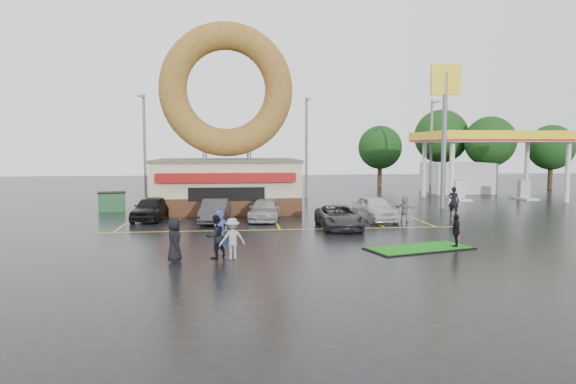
{
  "coord_description": "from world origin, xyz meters",
  "views": [
    {
      "loc": [
        -2.59,
        -24.67,
        4.57
      ],
      "look_at": [
        0.31,
        2.24,
        2.2
      ],
      "focal_mm": 32.0,
      "sensor_mm": 36.0,
      "label": 1
    }
  ],
  "objects": [
    {
      "name": "donut_shop",
      "position": [
        -3.0,
        12.97,
        4.46
      ],
      "size": [
        10.2,
        8.7,
        13.5
      ],
      "color": "#472B19",
      "rests_on": "ground"
    },
    {
      "name": "streetlight_left",
      "position": [
        -10.0,
        19.92,
        4.78
      ],
      "size": [
        0.4,
        2.21,
        9.0
      ],
      "color": "slate",
      "rests_on": "ground"
    },
    {
      "name": "tree_far_a",
      "position": [
        26.0,
        30.0,
        5.18
      ],
      "size": [
        5.6,
        5.6,
        8.0
      ],
      "color": "#332114",
      "rests_on": "ground"
    },
    {
      "name": "putting_green",
      "position": [
        5.73,
        -2.68,
        0.04
      ],
      "size": [
        5.14,
        3.31,
        0.59
      ],
      "color": "black",
      "rests_on": "ground"
    },
    {
      "name": "streetlight_mid",
      "position": [
        4.0,
        20.92,
        4.78
      ],
      "size": [
        0.4,
        2.21,
        9.0
      ],
      "color": "slate",
      "rests_on": "ground"
    },
    {
      "name": "car_black",
      "position": [
        -7.73,
        8.0,
        0.75
      ],
      "size": [
        2.25,
        4.56,
        1.5
      ],
      "primitive_type": "imported",
      "rotation": [
        0.0,
        0.0,
        -0.11
      ],
      "color": "black",
      "rests_on": "ground"
    },
    {
      "name": "car_silver",
      "position": [
        -0.62,
        7.31,
        0.65
      ],
      "size": [
        2.41,
        4.66,
        1.29
      ],
      "primitive_type": "imported",
      "rotation": [
        0.0,
        0.0,
        -0.14
      ],
      "color": "#A4A5A9",
      "rests_on": "ground"
    },
    {
      "name": "person_walker_near",
      "position": [
        7.96,
        5.78,
        0.8
      ],
      "size": [
        1.37,
        1.38,
        1.59
      ],
      "primitive_type": "imported",
      "rotation": [
        0.0,
        0.0,
        2.34
      ],
      "color": "gray",
      "rests_on": "ground"
    },
    {
      "name": "car_grey",
      "position": [
        3.33,
        3.5,
        0.65
      ],
      "size": [
        2.18,
        4.7,
        1.31
      ],
      "primitive_type": "imported",
      "rotation": [
        0.0,
        0.0,
        0.0
      ],
      "color": "#2D2D2F",
      "rests_on": "ground"
    },
    {
      "name": "gas_station",
      "position": [
        20.0,
        20.94,
        3.7
      ],
      "size": [
        12.3,
        13.65,
        5.9
      ],
      "color": "silver",
      "rests_on": "ground"
    },
    {
      "name": "tree_far_b",
      "position": [
        32.0,
        28.0,
        4.53
      ],
      "size": [
        4.9,
        4.9,
        7.0
      ],
      "color": "#332114",
      "rests_on": "ground"
    },
    {
      "name": "tree_far_d",
      "position": [
        14.0,
        32.0,
        4.53
      ],
      "size": [
        4.9,
        4.9,
        7.0
      ],
      "color": "#332114",
      "rests_on": "ground"
    },
    {
      "name": "shell_sign",
      "position": [
        13.0,
        12.0,
        7.38
      ],
      "size": [
        2.2,
        0.36,
        10.6
      ],
      "color": "slate",
      "rests_on": "ground"
    },
    {
      "name": "streetlight_right",
      "position": [
        16.0,
        21.92,
        4.78
      ],
      "size": [
        0.4,
        2.21,
        9.0
      ],
      "color": "slate",
      "rests_on": "ground"
    },
    {
      "name": "person_bystander",
      "position": [
        -4.92,
        -4.26,
        0.88
      ],
      "size": [
        0.7,
        0.95,
        1.77
      ],
      "primitive_type": "imported",
      "rotation": [
        0.0,
        0.0,
        1.74
      ],
      "color": "black",
      "rests_on": "ground"
    },
    {
      "name": "dumpster",
      "position": [
        -11.2,
        12.91,
        0.65
      ],
      "size": [
        1.99,
        1.51,
        1.3
      ],
      "primitive_type": "cube",
      "rotation": [
        0.0,
        0.0,
        0.19
      ],
      "color": "#1A4524",
      "rests_on": "ground"
    },
    {
      "name": "car_dgrey",
      "position": [
        -3.67,
        6.49,
        0.71
      ],
      "size": [
        1.9,
        4.46,
        1.43
      ],
      "primitive_type": "imported",
      "rotation": [
        0.0,
        0.0,
        -0.09
      ],
      "color": "#2F2F31",
      "rests_on": "ground"
    },
    {
      "name": "tree_far_c",
      "position": [
        22.0,
        34.0,
        5.84
      ],
      "size": [
        6.3,
        6.3,
        9.0
      ],
      "color": "#332114",
      "rests_on": "ground"
    },
    {
      "name": "person_cameraman",
      "position": [
        7.45,
        -2.63,
        0.78
      ],
      "size": [
        0.61,
        0.98,
        1.56
      ],
      "primitive_type": "imported",
      "rotation": [
        0.0,
        0.0,
        -1.84
      ],
      "color": "black",
      "rests_on": "ground"
    },
    {
      "name": "ground",
      "position": [
        0.0,
        0.0,
        0.0
      ],
      "size": [
        120.0,
        120.0,
        0.0
      ],
      "primitive_type": "plane",
      "color": "black",
      "rests_on": "ground"
    },
    {
      "name": "person_hoodie",
      "position": [
        -2.64,
        -3.85,
        0.85
      ],
      "size": [
        1.22,
        0.89,
        1.69
      ],
      "primitive_type": "imported",
      "rotation": [
        0.0,
        0.0,
        3.4
      ],
      "color": "gray",
      "rests_on": "ground"
    },
    {
      "name": "car_white",
      "position": [
        6.21,
        6.36,
        0.78
      ],
      "size": [
        2.29,
        4.73,
        1.56
      ],
      "primitive_type": "imported",
      "rotation": [
        0.0,
        0.0,
        0.1
      ],
      "color": "silver",
      "rests_on": "ground"
    },
    {
      "name": "person_blackjkt",
      "position": [
        -3.31,
        -3.62,
        0.9
      ],
      "size": [
        1.11,
        1.07,
        1.81
      ],
      "primitive_type": "imported",
      "rotation": [
        0.0,
        0.0,
        3.77
      ],
      "color": "black",
      "rests_on": "ground"
    },
    {
      "name": "person_walker_far",
      "position": [
        11.94,
        7.69,
        0.98
      ],
      "size": [
        0.85,
        0.82,
        1.97
      ],
      "primitive_type": "imported",
      "rotation": [
        0.0,
        0.0,
        2.45
      ],
      "color": "black",
      "rests_on": "ground"
    },
    {
      "name": "person_blue",
      "position": [
        -3.11,
        -3.62,
        0.99
      ],
      "size": [
        0.84,
        0.71,
        1.97
      ],
      "primitive_type": "imported",
      "rotation": [
        0.0,
        0.0,
        0.39
      ],
      "color": "navy",
      "rests_on": "ground"
    }
  ]
}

